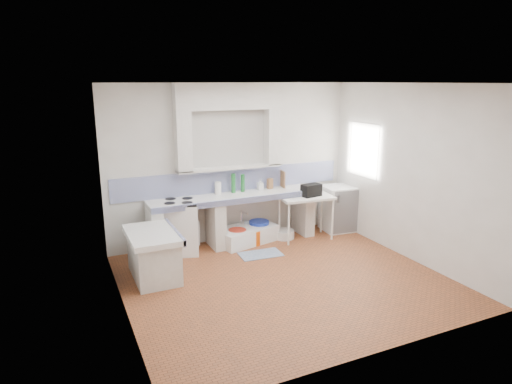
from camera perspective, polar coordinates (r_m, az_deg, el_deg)
name	(u,v)px	position (r m, az deg, el deg)	size (l,w,h in m)	color
floor	(285,280)	(6.65, 3.67, -11.17)	(4.50, 4.50, 0.00)	brown
ceiling	(288,83)	(6.02, 4.10, 13.73)	(4.50, 4.50, 0.00)	silver
wall_back	(233,163)	(7.96, -3.01, 3.68)	(4.50, 4.50, 0.00)	silver
wall_front	(382,229)	(4.60, 15.87, -4.63)	(4.50, 4.50, 0.00)	silver
wall_left	(118,205)	(5.51, -17.19, -1.64)	(4.50, 4.50, 0.00)	silver
wall_right	(411,173)	(7.50, 19.17, 2.28)	(4.50, 4.50, 0.00)	silver
alcove_mass	(229,96)	(7.68, -3.48, 12.13)	(1.90, 0.25, 0.45)	silver
window_frame	(372,150)	(8.47, 14.56, 5.25)	(0.35, 0.86, 1.06)	#352011
lace_valance	(366,129)	(8.33, 13.94, 7.79)	(0.01, 0.84, 0.24)	white
counter_slab	(234,197)	(7.77, -2.83, -0.65)	(3.00, 0.60, 0.08)	white
counter_lip	(240,201)	(7.52, -2.03, -1.15)	(3.00, 0.04, 0.10)	navy
counter_pier_left	(155,233)	(7.52, -12.77, -5.09)	(0.20, 0.55, 0.82)	silver
counter_pier_mid	(216,224)	(7.78, -5.19, -4.13)	(0.20, 0.55, 0.82)	silver
counter_pier_right	(303,212)	(8.49, 6.02, -2.59)	(0.20, 0.55, 0.82)	silver
peninsula_top	(152,235)	(6.66, -13.11, -5.35)	(0.70, 1.10, 0.08)	white
peninsula_base	(154,257)	(6.78, -12.94, -8.15)	(0.60, 1.00, 0.62)	silver
peninsula_lip	(175,232)	(6.72, -10.35, -5.02)	(0.04, 1.10, 0.10)	navy
backsplash	(233,180)	(8.01, -2.95, 1.56)	(4.27, 0.03, 0.40)	navy
stove	(180,228)	(7.61, -9.72, -4.53)	(0.61, 0.59, 0.86)	white
sink	(246,235)	(8.04, -1.28, -5.57)	(1.08, 0.58, 0.26)	white
side_table	(306,217)	(8.20, 6.38, -3.26)	(0.96, 0.53, 0.04)	white
fridge	(338,208)	(8.75, 10.42, -2.07)	(0.56, 0.56, 0.87)	white
bucket_red	(237,238)	(7.89, -2.39, -5.84)	(0.32, 0.32, 0.30)	red
bucket_orange	(253,237)	(7.95, -0.35, -5.77)	(0.29, 0.29, 0.27)	#EF5507
bucket_blue	(259,230)	(8.20, 0.39, -4.88)	(0.37, 0.37, 0.34)	#1A33B2
basin_white	(284,234)	(8.29, 3.57, -5.38)	(0.39, 0.39, 0.15)	white
water_bottle_a	(237,233)	(8.11, -2.43, -5.29)	(0.08, 0.08, 0.29)	silver
water_bottle_b	(247,230)	(8.21, -1.21, -4.86)	(0.09, 0.09, 0.34)	silver
black_bag	(311,190)	(8.09, 7.08, 0.23)	(0.35, 0.20, 0.22)	black
green_bottle_a	(233,183)	(7.87, -2.91, 1.13)	(0.08, 0.08, 0.34)	#1C6929
green_bottle_b	(243,183)	(7.94, -1.71, 1.16)	(0.07, 0.07, 0.32)	#1C6929
knife_block	(270,184)	(8.18, 1.79, 1.07)	(0.09, 0.08, 0.19)	#92623A
cutting_board	(283,179)	(8.28, 3.45, 1.65)	(0.02, 0.23, 0.31)	#92623A
paper_towel	(218,188)	(7.79, -4.90, 0.49)	(0.11, 0.11, 0.22)	white
soap_bottle	(260,185)	(8.06, 0.56, 0.95)	(0.09, 0.10, 0.21)	white
rug	(261,254)	(7.53, 0.58, -7.96)	(0.70, 0.40, 0.01)	#3D5D8C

